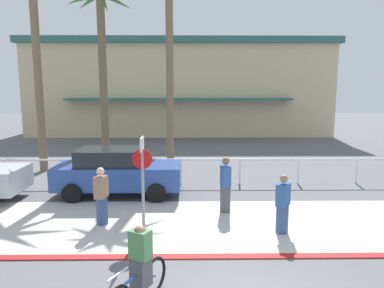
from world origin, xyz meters
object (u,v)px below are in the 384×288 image
car_blue_1 (117,171)px  pedestrian_2 (225,187)px  pedestrian_1 (283,207)px  palm_tree_1 (34,19)px  cyclist_blue_0 (139,269)px  palm_tree_2 (103,36)px  pedestrian_3 (101,199)px  stop_sign_bike_lane (143,171)px  palm_tree_3 (170,18)px

car_blue_1 → pedestrian_2: pedestrian_2 is taller
pedestrian_1 → palm_tree_1: bearing=141.4°
pedestrian_2 → cyclist_blue_0: bearing=-112.7°
palm_tree_2 → car_blue_1: (1.30, -4.20, -5.28)m
pedestrian_3 → stop_sign_bike_lane: bearing=-22.4°
cyclist_blue_0 → pedestrian_1: size_ratio=1.02×
cyclist_blue_0 → pedestrian_3: size_ratio=0.99×
stop_sign_bike_lane → palm_tree_2: (-2.64, 7.54, 4.48)m
stop_sign_bike_lane → palm_tree_3: 10.05m
pedestrian_1 → stop_sign_bike_lane: bearing=177.6°
pedestrian_2 → palm_tree_2: bearing=129.4°
cyclist_blue_0 → stop_sign_bike_lane: bearing=95.8°
car_blue_1 → pedestrian_2: size_ratio=2.53×
palm_tree_3 → cyclist_blue_0: size_ratio=5.81×
car_blue_1 → pedestrian_1: size_ratio=2.76×
car_blue_1 → pedestrian_1: 6.12m
stop_sign_bike_lane → palm_tree_1: 10.40m
cyclist_blue_0 → pedestrian_1: bearing=43.5°
palm_tree_2 → pedestrian_1: bearing=-50.6°
palm_tree_1 → car_blue_1: bearing=-42.7°
stop_sign_bike_lane → pedestrian_2: 2.91m
palm_tree_3 → pedestrian_1: size_ratio=5.95×
car_blue_1 → cyclist_blue_0: bearing=-75.9°
palm_tree_2 → palm_tree_3: (3.00, 0.91, 0.95)m
pedestrian_1 → pedestrian_2: pedestrian_2 is taller
pedestrian_1 → pedestrian_3: (-4.91, 0.66, 0.03)m
palm_tree_2 → car_blue_1: bearing=-72.8°
palm_tree_1 → pedestrian_1: 13.23m
pedestrian_2 → pedestrian_3: 3.71m
palm_tree_2 → pedestrian_3: size_ratio=4.96×
stop_sign_bike_lane → pedestrian_2: size_ratio=1.47×
palm_tree_2 → pedestrian_2: bearing=-50.6°
pedestrian_3 → palm_tree_1: bearing=122.6°
palm_tree_1 → pedestrian_1: palm_tree_1 is taller
palm_tree_2 → pedestrian_3: palm_tree_2 is taller
palm_tree_3 → cyclist_blue_0: 13.41m
palm_tree_3 → car_blue_1: bearing=-108.4°
palm_tree_1 → pedestrian_2: (7.85, -5.71, -5.98)m
car_blue_1 → pedestrian_3: 2.84m
palm_tree_3 → stop_sign_bike_lane: bearing=-92.4°
stop_sign_bike_lane → car_blue_1: stop_sign_bike_lane is taller
cyclist_blue_0 → pedestrian_2: pedestrian_2 is taller
stop_sign_bike_lane → cyclist_blue_0: stop_sign_bike_lane is taller
palm_tree_1 → palm_tree_3: palm_tree_3 is taller
stop_sign_bike_lane → pedestrian_1: size_ratio=1.61×
car_blue_1 → pedestrian_3: car_blue_1 is taller
palm_tree_2 → pedestrian_2: palm_tree_2 is taller
pedestrian_3 → cyclist_blue_0: bearing=-67.8°
pedestrian_3 → palm_tree_3: bearing=78.7°
palm_tree_3 → car_blue_1: size_ratio=2.15×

